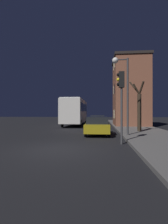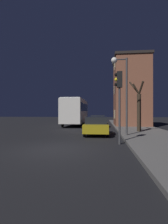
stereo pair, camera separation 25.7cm
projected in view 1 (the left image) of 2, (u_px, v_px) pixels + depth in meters
The scene contains 8 objects.
ground_plane at pixel (59, 149), 8.56m from camera, with size 120.00×120.00×0.00m, color black.
brick_building at pixel (130, 91), 22.73m from camera, with size 4.39×5.46×8.74m.
streetlamp at pixel (122, 80), 12.78m from camera, with size 1.19×0.44×5.68m.
traffic_light at pixel (121, 92), 9.84m from camera, with size 0.43×0.24×4.10m.
bare_tree at pixel (139, 108), 15.14m from camera, with size 1.11×1.31×4.41m.
bus at pixel (75, 110), 24.22m from camera, with size 2.50×9.52×3.55m.
car_near_lane at pixel (97, 126), 13.95m from camera, with size 1.84×4.01×1.45m.
car_mid_lane at pixel (98, 121), 21.36m from camera, with size 1.82×4.20×1.46m.
Camera 1 is at (2.05, -8.41, 1.79)m, focal length 28.00 mm.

